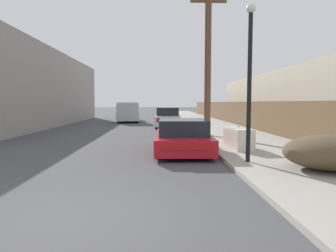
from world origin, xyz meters
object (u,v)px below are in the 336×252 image
(discarded_fridge, at_px, (238,138))
(car_parked_mid, at_px, (168,118))
(brush_pile, at_px, (331,152))
(street_lamp, at_px, (250,70))
(utility_pole, at_px, (208,60))
(parked_sports_car_red, at_px, (182,137))
(pickup_truck, at_px, (128,112))

(discarded_fridge, xyz_separation_m, car_parked_mid, (-2.12, 10.88, 0.18))
(brush_pile, bearing_deg, street_lamp, 148.97)
(discarded_fridge, xyz_separation_m, utility_pole, (-0.38, 4.49, 3.41))
(brush_pile, bearing_deg, utility_pole, 102.22)
(discarded_fridge, xyz_separation_m, street_lamp, (-0.39, -2.43, 2.15))
(street_lamp, distance_m, brush_pile, 2.91)
(parked_sports_car_red, bearing_deg, discarded_fridge, 1.05)
(parked_sports_car_red, relative_size, car_parked_mid, 1.00)
(parked_sports_car_red, distance_m, pickup_truck, 17.06)
(discarded_fridge, relative_size, street_lamp, 0.38)
(street_lamp, bearing_deg, parked_sports_car_red, 123.51)
(parked_sports_car_red, xyz_separation_m, street_lamp, (1.63, -2.46, 2.10))
(street_lamp, xyz_separation_m, brush_pile, (1.74, -1.05, -2.09))
(car_parked_mid, distance_m, utility_pole, 7.37)
(parked_sports_car_red, relative_size, pickup_truck, 0.79)
(parked_sports_car_red, distance_m, street_lamp, 3.62)
(parked_sports_car_red, relative_size, brush_pile, 1.91)
(car_parked_mid, bearing_deg, street_lamp, -78.46)
(car_parked_mid, bearing_deg, parked_sports_car_red, -85.32)
(brush_pile, bearing_deg, car_parked_mid, 103.58)
(car_parked_mid, xyz_separation_m, utility_pole, (1.74, -6.39, 3.23))
(pickup_truck, xyz_separation_m, street_lamp, (5.17, -19.14, 1.76))
(discarded_fridge, bearing_deg, street_lamp, -104.12)
(parked_sports_car_red, relative_size, street_lamp, 1.03)
(parked_sports_car_red, xyz_separation_m, brush_pile, (3.37, -3.50, 0.01))
(discarded_fridge, xyz_separation_m, brush_pile, (1.35, -3.48, 0.06))
(car_parked_mid, distance_m, street_lamp, 13.57)
(pickup_truck, height_order, street_lamp, street_lamp)
(car_parked_mid, relative_size, utility_pole, 0.60)
(parked_sports_car_red, bearing_deg, pickup_truck, 103.64)
(utility_pole, bearing_deg, car_parked_mid, 105.25)
(pickup_truck, bearing_deg, street_lamp, 100.81)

